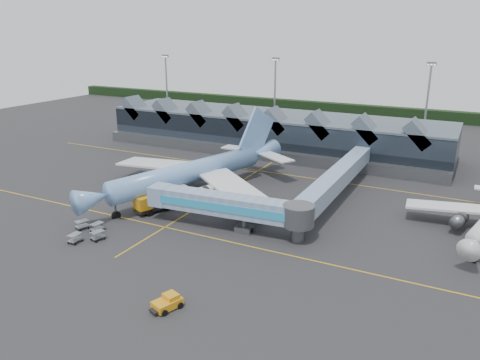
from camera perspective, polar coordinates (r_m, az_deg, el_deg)
The scene contains 10 objects.
ground at distance 83.63m, azimuth -5.91°, elevation -3.78°, with size 260.00×260.00×0.00m, color #28282A.
taxi_stripes at distance 91.59m, azimuth -2.52°, elevation -1.74°, with size 120.00×60.00×0.01m.
tree_line_far at distance 182.29m, azimuth 13.36°, elevation 8.37°, with size 260.00×4.00×4.00m, color black.
terminal at distance 124.72m, azimuth 3.95°, elevation 5.89°, with size 90.00×22.25×12.52m.
light_masts at distance 130.76m, azimuth 17.48°, elevation 9.07°, with size 132.40×42.56×22.45m.
main_airliner at distance 91.01m, azimuth -5.50°, elevation 1.08°, with size 40.01×47.10×15.48m.
jet_bridge at distance 73.89m, azimuth -0.37°, elevation -3.35°, with size 27.99×6.34×5.92m.
fuel_truck at distance 84.66m, azimuth -9.33°, elevation -2.17°, with size 6.25×10.78×3.67m.
pushback_tug at distance 56.39m, azimuth -8.82°, elevation -14.54°, with size 3.23×4.08×1.64m.
baggage_carts at distance 77.09m, azimuth -18.03°, elevation -5.92°, with size 7.04×6.76×1.41m.
Camera 1 is at (42.96, -64.79, 30.82)m, focal length 35.00 mm.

